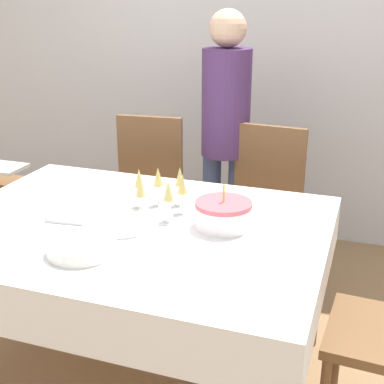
{
  "coord_description": "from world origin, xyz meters",
  "views": [
    {
      "loc": [
        0.89,
        -1.82,
        1.65
      ],
      "look_at": [
        0.21,
        0.12,
        0.89
      ],
      "focal_mm": 50.0,
      "sensor_mm": 36.0,
      "label": 1
    }
  ],
  "objects_px": {
    "plate_stack_dessert": "(122,224)",
    "high_chair": "(9,197)",
    "dining_chair_far_left": "(145,192)",
    "plate_stack_main": "(82,247)",
    "person_standing": "(226,124)",
    "dining_chair_far_right": "(262,207)",
    "champagne_tray": "(162,193)",
    "birthday_cake": "(223,214)"
  },
  "relations": [
    {
      "from": "person_standing",
      "to": "plate_stack_main",
      "type": "bearing_deg",
      "value": -95.66
    },
    {
      "from": "dining_chair_far_right",
      "to": "birthday_cake",
      "type": "distance_m",
      "value": 0.86
    },
    {
      "from": "dining_chair_far_left",
      "to": "birthday_cake",
      "type": "distance_m",
      "value": 1.12
    },
    {
      "from": "plate_stack_dessert",
      "to": "high_chair",
      "type": "xyz_separation_m",
      "value": [
        -1.16,
        0.76,
        -0.31
      ]
    },
    {
      "from": "dining_chair_far_left",
      "to": "dining_chair_far_right",
      "type": "relative_size",
      "value": 1.0
    },
    {
      "from": "champagne_tray",
      "to": "high_chair",
      "type": "height_order",
      "value": "champagne_tray"
    },
    {
      "from": "birthday_cake",
      "to": "person_standing",
      "type": "xyz_separation_m",
      "value": [
        -0.28,
        1.01,
        0.13
      ]
    },
    {
      "from": "dining_chair_far_left",
      "to": "plate_stack_main",
      "type": "relative_size",
      "value": 3.89
    },
    {
      "from": "dining_chair_far_right",
      "to": "champagne_tray",
      "type": "bearing_deg",
      "value": -110.82
    },
    {
      "from": "dining_chair_far_right",
      "to": "plate_stack_dessert",
      "type": "xyz_separation_m",
      "value": [
        -0.37,
        -0.97,
        0.25
      ]
    },
    {
      "from": "dining_chair_far_right",
      "to": "high_chair",
      "type": "bearing_deg",
      "value": -172.48
    },
    {
      "from": "dining_chair_far_right",
      "to": "person_standing",
      "type": "xyz_separation_m",
      "value": [
        -0.27,
        0.2,
        0.41
      ]
    },
    {
      "from": "birthday_cake",
      "to": "high_chair",
      "type": "xyz_separation_m",
      "value": [
        -1.54,
        0.61,
        -0.34
      ]
    },
    {
      "from": "high_chair",
      "to": "birthday_cake",
      "type": "bearing_deg",
      "value": -21.79
    },
    {
      "from": "person_standing",
      "to": "high_chair",
      "type": "relative_size",
      "value": 2.23
    },
    {
      "from": "dining_chair_far_right",
      "to": "person_standing",
      "type": "distance_m",
      "value": 0.53
    },
    {
      "from": "dining_chair_far_left",
      "to": "plate_stack_main",
      "type": "xyz_separation_m",
      "value": [
        0.29,
        -1.21,
        0.25
      ]
    },
    {
      "from": "dining_chair_far_right",
      "to": "plate_stack_dessert",
      "type": "relative_size",
      "value": 4.59
    },
    {
      "from": "dining_chair_far_left",
      "to": "champagne_tray",
      "type": "bearing_deg",
      "value": -60.7
    },
    {
      "from": "high_chair",
      "to": "champagne_tray",
      "type": "bearing_deg",
      "value": -23.8
    },
    {
      "from": "plate_stack_main",
      "to": "person_standing",
      "type": "relative_size",
      "value": 0.16
    },
    {
      "from": "plate_stack_dessert",
      "to": "person_standing",
      "type": "distance_m",
      "value": 1.18
    },
    {
      "from": "person_standing",
      "to": "high_chair",
      "type": "height_order",
      "value": "person_standing"
    },
    {
      "from": "dining_chair_far_right",
      "to": "champagne_tray",
      "type": "xyz_separation_m",
      "value": [
        -0.29,
        -0.75,
        0.31
      ]
    },
    {
      "from": "champagne_tray",
      "to": "person_standing",
      "type": "relative_size",
      "value": 0.19
    },
    {
      "from": "dining_chair_far_left",
      "to": "plate_stack_dessert",
      "type": "bearing_deg",
      "value": -70.8
    },
    {
      "from": "birthday_cake",
      "to": "plate_stack_dessert",
      "type": "xyz_separation_m",
      "value": [
        -0.38,
        -0.15,
        -0.03
      ]
    },
    {
      "from": "champagne_tray",
      "to": "high_chair",
      "type": "xyz_separation_m",
      "value": [
        -1.24,
        0.55,
        -0.37
      ]
    },
    {
      "from": "champagne_tray",
      "to": "plate_stack_dessert",
      "type": "height_order",
      "value": "champagne_tray"
    },
    {
      "from": "birthday_cake",
      "to": "plate_stack_dessert",
      "type": "height_order",
      "value": "birthday_cake"
    },
    {
      "from": "birthday_cake",
      "to": "champagne_tray",
      "type": "xyz_separation_m",
      "value": [
        -0.29,
        0.07,
        0.03
      ]
    },
    {
      "from": "dining_chair_far_left",
      "to": "birthday_cake",
      "type": "relative_size",
      "value": 4.26
    },
    {
      "from": "dining_chair_far_right",
      "to": "dining_chair_far_left",
      "type": "bearing_deg",
      "value": 180.0
    },
    {
      "from": "dining_chair_far_left",
      "to": "champagne_tray",
      "type": "distance_m",
      "value": 0.92
    },
    {
      "from": "plate_stack_main",
      "to": "person_standing",
      "type": "bearing_deg",
      "value": 84.34
    },
    {
      "from": "dining_chair_far_right",
      "to": "plate_stack_main",
      "type": "distance_m",
      "value": 1.3
    },
    {
      "from": "birthday_cake",
      "to": "champagne_tray",
      "type": "relative_size",
      "value": 0.76
    },
    {
      "from": "plate_stack_dessert",
      "to": "high_chair",
      "type": "relative_size",
      "value": 0.3
    },
    {
      "from": "plate_stack_main",
      "to": "high_chair",
      "type": "xyz_separation_m",
      "value": [
        -1.12,
        1.01,
        -0.31
      ]
    },
    {
      "from": "dining_chair_far_right",
      "to": "plate_stack_main",
      "type": "relative_size",
      "value": 3.89
    },
    {
      "from": "high_chair",
      "to": "plate_stack_dessert",
      "type": "bearing_deg",
      "value": -33.35
    },
    {
      "from": "champagne_tray",
      "to": "plate_stack_dessert",
      "type": "relative_size",
      "value": 1.41
    }
  ]
}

